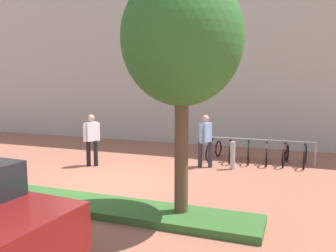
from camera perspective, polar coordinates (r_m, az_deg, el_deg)
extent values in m
plane|color=#9E5B47|center=(9.89, -9.34, -9.30)|extent=(60.00, 60.00, 0.00)
cube|color=#B2ADA3|center=(16.36, 3.42, 14.99)|extent=(28.00, 1.20, 10.00)
cube|color=#336028|center=(8.02, -10.98, -12.72)|extent=(7.00, 1.10, 0.16)
cylinder|color=brown|center=(7.06, 2.20, -4.72)|extent=(0.28, 0.28, 2.68)
ellipsoid|color=#2D6628|center=(6.96, 2.29, 14.05)|extent=(2.38, 2.38, 2.62)
torus|color=black|center=(9.62, -24.04, -8.28)|extent=(0.66, 0.13, 0.66)
cylinder|color=gold|center=(9.94, -25.57, -8.07)|extent=(0.61, 0.10, 0.44)
cylinder|color=gold|center=(9.60, -24.66, -5.39)|extent=(0.08, 0.42, 0.04)
cylinder|color=#99999E|center=(12.84, 6.11, -3.55)|extent=(0.06, 0.06, 0.80)
cylinder|color=#99999E|center=(12.54, 22.84, -4.35)|extent=(0.06, 0.06, 0.80)
cylinder|color=#99999E|center=(12.49, 14.43, -2.19)|extent=(3.70, 0.12, 0.06)
torus|color=black|center=(12.39, 6.69, -4.42)|extent=(0.14, 0.61, 0.61)
torus|color=black|center=(13.25, 8.21, -3.67)|extent=(0.14, 0.61, 0.61)
cylinder|color=red|center=(12.78, 7.49, -3.14)|extent=(0.14, 0.77, 0.03)
cylinder|color=red|center=(12.91, 7.62, -4.09)|extent=(0.11, 0.56, 0.40)
cylinder|color=red|center=(12.60, 7.22, -2.77)|extent=(0.03, 0.03, 0.26)
cube|color=black|center=(12.58, 7.23, -2.11)|extent=(0.10, 0.19, 0.05)
cylinder|color=red|center=(13.07, 8.07, -1.86)|extent=(0.39, 0.09, 0.04)
torus|color=black|center=(12.19, 10.04, -4.67)|extent=(0.13, 0.61, 0.61)
torus|color=black|center=(13.10, 10.27, -3.84)|extent=(0.13, 0.61, 0.61)
cylinder|color=red|center=(12.61, 10.18, -3.34)|extent=(0.13, 0.77, 0.03)
cylinder|color=red|center=(12.74, 10.18, -4.29)|extent=(0.10, 0.56, 0.40)
cylinder|color=red|center=(12.42, 10.15, -2.98)|extent=(0.03, 0.03, 0.26)
cube|color=black|center=(12.40, 10.16, -2.31)|extent=(0.10, 0.19, 0.05)
cylinder|color=red|center=(12.92, 10.29, -2.01)|extent=(0.39, 0.08, 0.04)
torus|color=black|center=(12.15, 12.94, -4.79)|extent=(0.13, 0.61, 0.61)
torus|color=black|center=(13.07, 12.98, -3.94)|extent=(0.13, 0.61, 0.61)
cylinder|color=#1E7233|center=(12.57, 12.99, -3.44)|extent=(0.13, 0.77, 0.03)
cylinder|color=#1E7233|center=(12.70, 12.96, -4.40)|extent=(0.10, 0.56, 0.40)
cylinder|color=#1E7233|center=(12.38, 13.00, -3.08)|extent=(0.03, 0.03, 0.26)
cube|color=black|center=(12.36, 13.02, -2.41)|extent=(0.10, 0.19, 0.05)
cylinder|color=#1E7233|center=(12.88, 13.03, -2.11)|extent=(0.39, 0.08, 0.04)
torus|color=black|center=(12.08, 15.74, -4.95)|extent=(0.10, 0.61, 0.61)
torus|color=black|center=(13.00, 15.78, -4.09)|extent=(0.10, 0.61, 0.61)
cylinder|color=silver|center=(12.50, 15.79, -3.60)|extent=(0.09, 0.77, 0.03)
cylinder|color=silver|center=(12.63, 15.76, -4.56)|extent=(0.07, 0.56, 0.40)
cylinder|color=silver|center=(12.31, 15.80, -3.24)|extent=(0.03, 0.03, 0.26)
cube|color=black|center=(12.29, 15.83, -2.56)|extent=(0.09, 0.19, 0.05)
cylinder|color=silver|center=(12.81, 15.84, -2.25)|extent=(0.39, 0.06, 0.04)
torus|color=black|center=(12.11, 18.31, -5.02)|extent=(0.11, 0.61, 0.61)
torus|color=black|center=(13.02, 18.85, -4.19)|extent=(0.11, 0.61, 0.61)
cylinder|color=red|center=(12.52, 18.63, -3.68)|extent=(0.11, 0.77, 0.03)
cylinder|color=red|center=(12.66, 18.64, -4.64)|extent=(0.09, 0.56, 0.40)
cylinder|color=red|center=(12.34, 18.55, -3.32)|extent=(0.03, 0.03, 0.26)
cube|color=black|center=(12.31, 18.58, -2.64)|extent=(0.09, 0.19, 0.05)
cylinder|color=red|center=(12.83, 18.87, -2.35)|extent=(0.39, 0.07, 0.04)
torus|color=black|center=(12.08, 21.30, -5.17)|extent=(0.10, 0.61, 0.61)
torus|color=black|center=(13.00, 21.52, -4.32)|extent=(0.10, 0.61, 0.61)
cylinder|color=#194CA5|center=(12.50, 21.46, -3.82)|extent=(0.08, 0.77, 0.03)
cylinder|color=#194CA5|center=(12.64, 21.43, -4.78)|extent=(0.07, 0.56, 0.40)
cylinder|color=#194CA5|center=(12.32, 21.44, -3.46)|extent=(0.03, 0.03, 0.26)
cube|color=black|center=(12.29, 21.47, -2.79)|extent=(0.09, 0.19, 0.05)
cylinder|color=#194CA5|center=(12.81, 21.58, -2.48)|extent=(0.39, 0.06, 0.04)
cylinder|color=#ADADB2|center=(11.41, 10.49, -4.75)|extent=(0.16, 0.16, 0.90)
cylinder|color=#2D2D38|center=(11.57, 5.25, -4.62)|extent=(0.14, 0.14, 0.85)
cylinder|color=#2D2D38|center=(11.57, 6.92, -4.64)|extent=(0.14, 0.14, 0.85)
cube|color=#8CB2E5|center=(11.44, 6.13, -1.03)|extent=(0.35, 0.45, 0.62)
cylinder|color=#8CB2E5|center=(11.23, 5.43, -1.34)|extent=(0.09, 0.09, 0.59)
cylinder|color=#8CB2E5|center=(11.66, 6.80, -1.03)|extent=(0.09, 0.09, 0.59)
sphere|color=tan|center=(11.38, 6.16, 1.22)|extent=(0.22, 0.22, 0.22)
cylinder|color=black|center=(11.92, -11.69, -4.39)|extent=(0.14, 0.14, 0.85)
cylinder|color=black|center=(11.98, -12.83, -4.36)|extent=(0.14, 0.14, 0.85)
cube|color=white|center=(11.82, -12.36, -0.88)|extent=(0.40, 0.47, 0.62)
cylinder|color=white|center=(11.96, -11.26, -0.92)|extent=(0.09, 0.09, 0.59)
cylinder|color=white|center=(11.71, -13.46, -1.15)|extent=(0.09, 0.09, 0.59)
sphere|color=tan|center=(11.77, -12.42, 1.29)|extent=(0.22, 0.22, 0.22)
cylinder|color=black|center=(6.26, -17.70, -16.49)|extent=(0.65, 0.26, 0.64)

